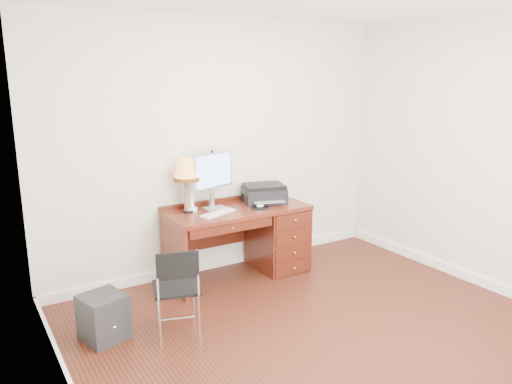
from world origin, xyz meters
TOP-DOWN VIEW (x-y plane):
  - ground at (0.00, 0.00)m, footprint 4.00×4.00m
  - room_shell at (0.00, 0.63)m, footprint 4.00×4.00m
  - desk at (0.32, 1.40)m, footprint 1.50×0.67m
  - monitor at (-0.21, 1.53)m, footprint 0.50×0.23m
  - keyboard at (-0.27, 1.32)m, footprint 0.43×0.25m
  - mouse_pad at (0.21, 1.29)m, footprint 0.20×0.20m
  - printer at (0.38, 1.48)m, footprint 0.52×0.46m
  - leg_lamp at (-0.50, 1.54)m, footprint 0.27×0.27m
  - phone at (-0.46, 1.56)m, footprint 0.11×0.11m
  - pen_cup at (0.21, 1.61)m, footprint 0.08×0.08m
  - chair at (-1.04, 0.53)m, footprint 0.46×0.46m
  - equipment_box at (-1.59, 0.83)m, footprint 0.40×0.40m

SIDE VIEW (x-z plane):
  - ground at x=0.00m, z-range 0.00..0.00m
  - room_shell at x=0.00m, z-range -1.95..2.05m
  - equipment_box at x=-1.59m, z-range 0.00..0.38m
  - desk at x=0.32m, z-range 0.04..0.79m
  - chair at x=-1.04m, z-range 0.08..0.87m
  - keyboard at x=-0.27m, z-range 0.75..0.77m
  - mouse_pad at x=0.21m, z-range 0.74..0.78m
  - pen_cup at x=0.21m, z-range 0.75..0.84m
  - phone at x=-0.46m, z-range 0.71..0.91m
  - printer at x=0.38m, z-range 0.75..0.95m
  - monitor at x=-0.21m, z-range 0.83..1.42m
  - leg_lamp at x=-0.50m, z-range 0.88..1.43m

